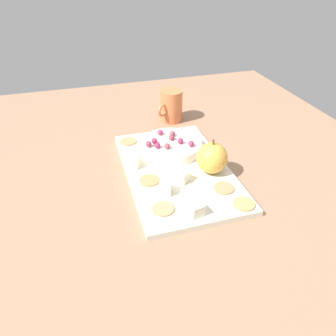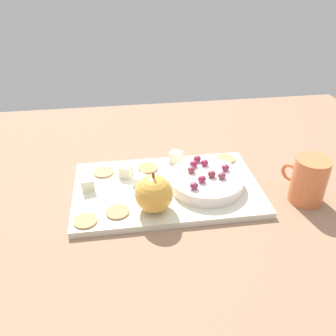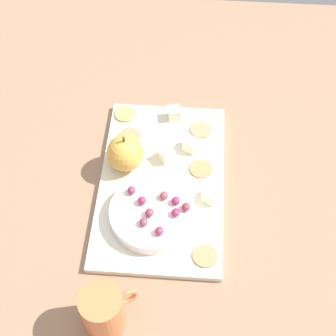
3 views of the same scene
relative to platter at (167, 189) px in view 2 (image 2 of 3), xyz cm
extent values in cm
cube|color=#946E54|center=(-2.93, 3.67, -2.80)|extent=(127.87, 109.61, 4.23)
cube|color=silver|center=(0.00, 0.00, 0.00)|extent=(39.91, 24.49, 1.37)
cylinder|color=white|center=(-8.37, 1.11, 1.94)|extent=(16.05, 16.05, 2.52)
sphere|color=gold|center=(3.61, 7.48, 4.41)|extent=(7.45, 7.45, 7.45)
cylinder|color=brown|center=(3.61, 7.48, 8.74)|extent=(0.50, 0.50, 1.20)
cube|color=#F9F1C7|center=(-3.59, -9.74, 2.03)|extent=(3.72, 3.72, 2.68)
cube|color=#F9F1CB|center=(8.52, -5.34, 2.03)|extent=(3.57, 3.57, 2.68)
cube|color=white|center=(5.56, -0.53, 2.03)|extent=(3.77, 3.77, 2.68)
cube|color=#F3ECC9|center=(16.91, -1.37, 2.03)|extent=(3.18, 3.18, 2.68)
cylinder|color=tan|center=(13.67, -7.32, 0.89)|extent=(4.61, 4.61, 0.40)
cylinder|color=tan|center=(3.40, -7.68, 0.89)|extent=(4.61, 4.61, 0.40)
cylinder|color=tan|center=(10.85, 7.57, 0.89)|extent=(4.61, 4.61, 0.40)
cylinder|color=tan|center=(16.95, 9.36, 0.89)|extent=(4.61, 4.61, 0.40)
cylinder|color=tan|center=(-15.78, -9.09, 0.89)|extent=(4.61, 4.61, 0.40)
ellipsoid|color=#8E3154|center=(-4.77, 5.32, 3.97)|extent=(1.73, 1.55, 1.53)
ellipsoid|color=#9A2854|center=(-6.45, -3.15, 3.91)|extent=(1.73, 1.55, 1.42)
ellipsoid|color=#973058|center=(-13.01, -0.63, 3.92)|extent=(1.73, 1.55, 1.44)
ellipsoid|color=brown|center=(-9.37, 1.50, 3.94)|extent=(1.73, 1.55, 1.48)
ellipsoid|color=#923E49|center=(-5.47, -0.88, 3.92)|extent=(1.73, 1.55, 1.43)
ellipsoid|color=#8D3343|center=(-7.68, -5.13, 3.95)|extent=(1.73, 1.55, 1.50)
ellipsoid|color=#9A2950|center=(-6.90, 3.14, 3.96)|extent=(1.73, 1.55, 1.51)
ellipsoid|color=#96294F|center=(-8.98, -3.30, 3.90)|extent=(1.73, 1.55, 1.39)
ellipsoid|color=#863B4D|center=(-11.38, 2.37, 3.90)|extent=(1.73, 1.55, 1.40)
cylinder|color=#DD7342|center=(-28.39, 7.19, 4.26)|extent=(7.02, 7.02, 9.89)
torus|color=#DD7342|center=(-25.80, 3.26, 4.26)|extent=(2.87, 3.78, 4.00)
camera|label=1|loc=(60.48, -20.06, 44.61)|focal=33.76mm
camera|label=2|loc=(8.84, 62.50, 44.81)|focal=37.91mm
camera|label=3|loc=(-55.90, -5.25, 83.36)|focal=53.78mm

